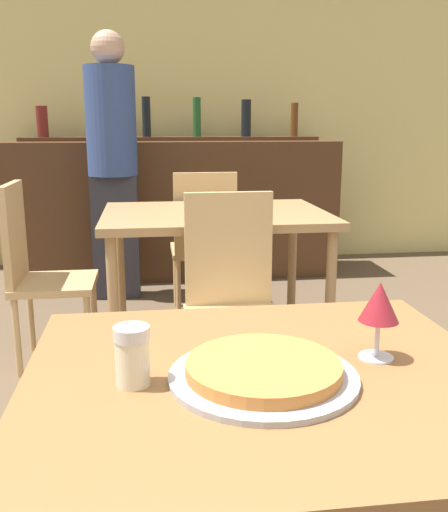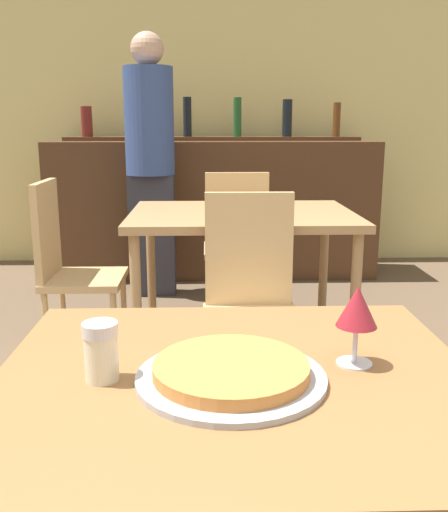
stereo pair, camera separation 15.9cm
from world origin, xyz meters
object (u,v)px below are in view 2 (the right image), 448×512
person_standing (150,157)px  cheese_shaker (101,351)px  chair_far_side_front (250,292)px  pizza_tray (231,373)px  wine_glass (357,309)px  chair_far_side_left (67,261)px  chair_far_side_back (236,237)px

person_standing → cheese_shaker: bearing=-86.3°
chair_far_side_front → cheese_shaker: chair_far_side_front is taller
pizza_tray → person_standing: person_standing is taller
person_standing → wine_glass: person_standing is taller
chair_far_side_front → person_standing: bearing=108.3°
chair_far_side_front → pizza_tray: (-0.14, -1.34, 0.25)m
chair_far_side_left → cheese_shaker: size_ratio=8.44×
cheese_shaker → wine_glass: size_ratio=0.70×
cheese_shaker → wine_glass: (0.48, 0.06, 0.06)m
chair_far_side_left → wine_glass: chair_far_side_left is taller
chair_far_side_front → pizza_tray: size_ratio=2.66×
pizza_tray → cheese_shaker: cheese_shaker is taller
chair_far_side_back → chair_far_side_left: bearing=33.0°
chair_far_side_front → person_standing: person_standing is taller
chair_far_side_back → wine_glass: chair_far_side_back is taller
pizza_tray → chair_far_side_front: bearing=84.1°
cheese_shaker → chair_far_side_back: bearing=81.5°
chair_far_side_front → wine_glass: (0.11, -1.27, 0.35)m
pizza_tray → wine_glass: wine_glass is taller
chair_far_side_back → chair_far_side_front: bearing=90.0°
person_standing → wine_glass: 3.08m
cheese_shaker → person_standing: (-0.20, 3.06, 0.18)m
chair_far_side_left → wine_glass: bearing=-151.4°
chair_far_side_front → cheese_shaker: (-0.38, -1.33, 0.29)m
chair_far_side_left → wine_glass: (1.01, -1.86, 0.35)m
chair_far_side_back → chair_far_side_left: size_ratio=1.00×
chair_far_side_back → cheese_shaker: (-0.38, -2.51, 0.29)m
chair_far_side_back → person_standing: person_standing is taller
chair_far_side_back → wine_glass: bearing=92.5°
person_standing → wine_glass: bearing=-77.3°
chair_far_side_left → cheese_shaker: (0.53, -1.92, 0.29)m
chair_far_side_front → person_standing: size_ratio=0.52×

